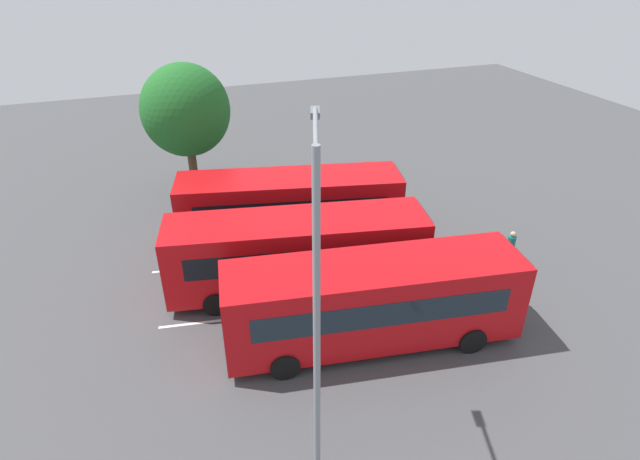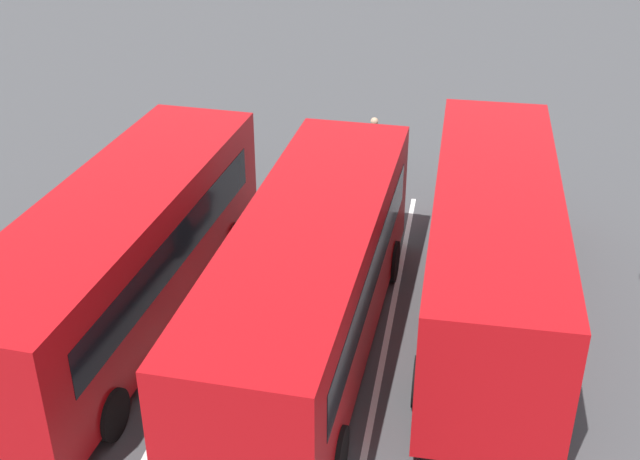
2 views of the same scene
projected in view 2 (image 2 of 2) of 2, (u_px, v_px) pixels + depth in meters
ground_plane at (300, 329)px, 16.78m from camera, size 63.51×63.51×0.00m
bus_far_left at (492, 245)px, 16.49m from camera, size 9.88×3.81×3.03m
bus_center_left at (310, 280)px, 15.31m from camera, size 9.91×4.20×3.03m
bus_center_right at (122, 255)px, 16.14m from camera, size 9.92×4.43×3.03m
pedestrian at (374, 141)px, 23.10m from camera, size 0.45×0.45×1.68m
lane_stripe_outer_left at (388, 331)px, 16.73m from camera, size 12.22×2.03×0.01m
lane_stripe_inner_left at (213, 327)px, 16.83m from camera, size 12.22×2.03×0.01m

